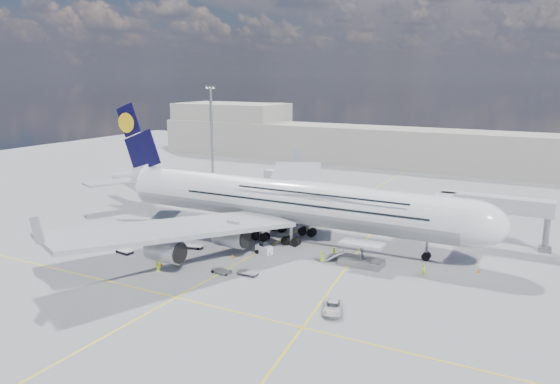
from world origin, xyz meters
The scene contains 31 objects.
ground centered at (0.00, 0.00, 0.00)m, with size 300.00×300.00×0.00m, color gray.
taxi_line_main centered at (0.00, 0.00, 0.01)m, with size 0.25×220.00×0.01m, color yellow.
taxi_line_cross centered at (0.00, -20.00, 0.01)m, with size 120.00×0.25×0.01m, color yellow.
taxi_line_diag centered at (14.00, 10.00, 0.01)m, with size 0.25×100.00×0.01m, color yellow.
airliner centered at (0.26, 10.00, 6.87)m, with size 77.26×79.15×23.71m.
jet_bridge centered at (29.81, 20.94, 6.85)m, with size 18.80×12.10×8.50m.
cargo_loader centered at (16.82, 2.89, 1.25)m, with size 8.53×3.20×3.67m.
light_mast centered at (-40.00, 45.00, 13.21)m, with size 3.00×0.70×25.50m.
terminal centered at (0.00, 95.00, 6.00)m, with size 180.00×16.00×12.00m, color #B2AD9E.
hangar centered at (-70.00, 100.00, 9.00)m, with size 40.00×22.00×18.00m, color #B2AD9E.
dolly_row_a centered at (-21.38, 0.69, 0.36)m, with size 3.46×2.26×0.47m.
dolly_row_b centered at (-19.00, -9.49, 0.32)m, with size 3.02×1.85×0.42m.
dolly_row_c centered at (-10.51, -2.11, 0.31)m, with size 3.01×2.08×0.40m.
dolly_back centered at (-26.73, -1.23, 0.37)m, with size 3.49×2.22×0.48m.
dolly_nose_far centered at (3.88, -8.57, 0.34)m, with size 3.05×1.67×0.44m.
dolly_nose_near centered at (0.14, -9.82, 0.33)m, with size 3.28×2.49×0.43m.
baggage_tug centered at (1.22, 0.76, 0.79)m, with size 3.15×2.13×1.80m.
catering_truck_inner centered at (-16.07, 31.23, 1.78)m, with size 6.31×2.50×3.77m.
catering_truck_outer centered at (-23.59, 49.87, 1.88)m, with size 7.27×4.33×4.05m.
service_van centered at (19.67, -14.59, 0.66)m, with size 2.20×4.77×1.33m, color silver.
crew_nose centered at (26.37, 2.69, 0.88)m, with size 0.64×0.42×1.76m, color #B0DB17.
crew_loader centered at (11.72, 4.57, 0.82)m, with size 0.80×0.62×1.64m, color #C5F419.
crew_wing centered at (-7.19, -10.79, 0.78)m, with size 0.92×0.38×1.56m, color #B0F81A.
crew_van centered at (10.94, 1.67, 0.86)m, with size 0.84×0.54×1.71m, color #BBED19.
crew_tug centered at (-8.35, -13.86, 0.97)m, with size 1.26×0.72×1.94m, color #CDFF1A.
cone_nose centered at (33.07, 8.21, 0.29)m, with size 0.47×0.47×0.60m.
cone_wing_left_inner centered at (-12.46, 25.96, 0.27)m, with size 0.44×0.44×0.56m.
cone_wing_left_outer centered at (-19.96, 35.16, 0.30)m, with size 0.48×0.48×0.61m.
cone_wing_right_inner centered at (-2.09, -3.35, 0.27)m, with size 0.44×0.44×0.56m.
cone_wing_right_outer centered at (-9.68, -11.47, 0.26)m, with size 0.42×0.42×0.53m.
cone_tail centered at (-42.08, 3.49, 0.23)m, with size 0.38×0.38×0.49m.
Camera 1 is at (43.27, -71.87, 28.19)m, focal length 35.00 mm.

